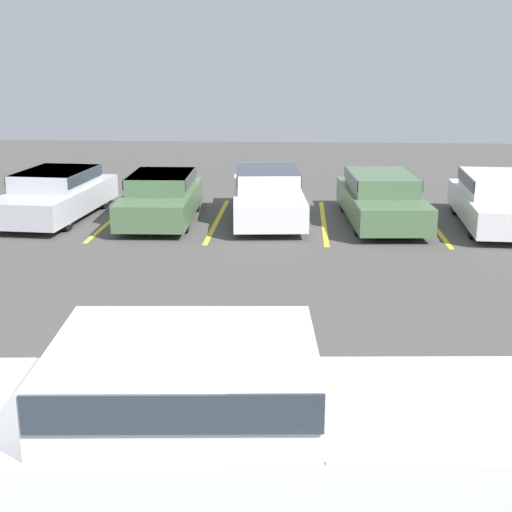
# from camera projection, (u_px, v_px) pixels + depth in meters

# --- Properties ---
(stall_stripe_a) EXTENTS (0.12, 5.13, 0.01)m
(stall_stripe_a) POSITION_uv_depth(u_px,v_px,m) (11.00, 217.00, 18.96)
(stall_stripe_a) COLOR yellow
(stall_stripe_a) RESTS_ON ground_plane
(stall_stripe_b) EXTENTS (0.12, 5.13, 0.01)m
(stall_stripe_b) POSITION_uv_depth(u_px,v_px,m) (113.00, 219.00, 18.80)
(stall_stripe_b) COLOR yellow
(stall_stripe_b) RESTS_ON ground_plane
(stall_stripe_c) EXTENTS (0.12, 5.13, 0.01)m
(stall_stripe_c) POSITION_uv_depth(u_px,v_px,m) (217.00, 220.00, 18.63)
(stall_stripe_c) COLOR yellow
(stall_stripe_c) RESTS_ON ground_plane
(stall_stripe_d) EXTENTS (0.12, 5.13, 0.01)m
(stall_stripe_d) POSITION_uv_depth(u_px,v_px,m) (324.00, 222.00, 18.46)
(stall_stripe_d) COLOR yellow
(stall_stripe_d) RESTS_ON ground_plane
(stall_stripe_e) EXTENTS (0.12, 5.13, 0.01)m
(stall_stripe_e) POSITION_uv_depth(u_px,v_px,m) (432.00, 223.00, 18.30)
(stall_stripe_e) COLOR yellow
(stall_stripe_e) RESTS_ON ground_plane
(pickup_truck) EXTENTS (6.32, 2.43, 1.84)m
(pickup_truck) POSITION_uv_depth(u_px,v_px,m) (225.00, 441.00, 6.19)
(pickup_truck) COLOR white
(pickup_truck) RESTS_ON ground_plane
(parked_sedan_a) EXTENTS (2.18, 4.74, 1.26)m
(parked_sedan_a) POSITION_uv_depth(u_px,v_px,m) (56.00, 193.00, 18.75)
(parked_sedan_a) COLOR #B7BABF
(parked_sedan_a) RESTS_ON ground_plane
(parked_sedan_b) EXTENTS (1.83, 4.32, 1.24)m
(parked_sedan_b) POSITION_uv_depth(u_px,v_px,m) (161.00, 196.00, 18.40)
(parked_sedan_b) COLOR #4C6B47
(parked_sedan_b) RESTS_ON ground_plane
(parked_sedan_c) EXTENTS (2.14, 4.84, 1.32)m
(parked_sedan_c) POSITION_uv_depth(u_px,v_px,m) (267.00, 193.00, 18.57)
(parked_sedan_c) COLOR silver
(parked_sedan_c) RESTS_ON ground_plane
(parked_sedan_d) EXTENTS (2.05, 4.76, 1.27)m
(parked_sedan_d) POSITION_uv_depth(u_px,v_px,m) (381.00, 197.00, 18.22)
(parked_sedan_d) COLOR #4C6B47
(parked_sedan_d) RESTS_ON ground_plane
(parked_sedan_e) EXTENTS (2.00, 4.67, 1.31)m
(parked_sedan_e) POSITION_uv_depth(u_px,v_px,m) (497.00, 199.00, 17.81)
(parked_sedan_e) COLOR silver
(parked_sedan_e) RESTS_ON ground_plane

